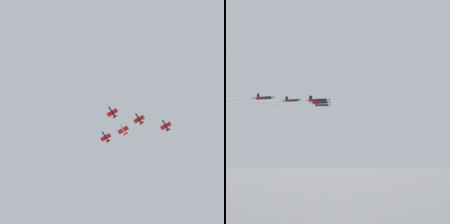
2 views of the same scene
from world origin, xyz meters
TOP-DOWN VIEW (x-y plane):
  - jet_lead at (-15.61, 8.45)m, footprint 33.01×51.75m
  - jet_port_inner at (-8.20, 25.50)m, footprint 27.05×42.23m
  - jet_starboard_inner at (-36.22, 12.47)m, footprint 31.82×49.84m
  - jet_port_outer at (-15.47, 8.23)m, footprint 9.20×11.52m
  - jet_starboard_outer at (3.19, 36.20)m, footprint 9.20×11.52m

SIDE VIEW (x-z plane):
  - jet_starboard_outer at x=3.19m, z-range 207.64..210.19m
  - jet_port_inner at x=-8.20m, z-range 208.42..210.97m
  - jet_lead at x=-15.61m, z-range 208.78..211.33m
  - jet_port_outer at x=-15.47m, z-range 209.07..211.62m
  - jet_starboard_inner at x=-36.22m, z-range 209.65..212.20m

